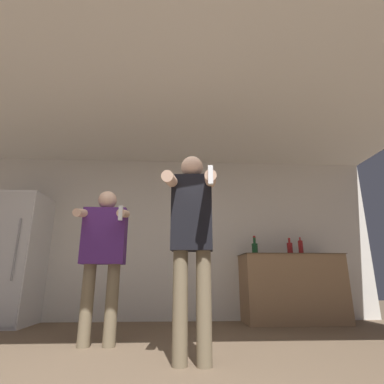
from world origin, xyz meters
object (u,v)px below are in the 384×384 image
(refrigerator, at_px, (11,258))
(person_man_side, at_px, (103,249))
(bottle_brown_liquor, at_px, (301,247))
(bottle_red_label, at_px, (255,247))
(bottle_tall_gin, at_px, (290,248))
(person_woman_foreground, at_px, (192,232))

(refrigerator, bearing_deg, person_man_side, -39.74)
(refrigerator, height_order, bottle_brown_liquor, refrigerator)
(bottle_red_label, height_order, bottle_tall_gin, bottle_red_label)
(refrigerator, relative_size, bottle_brown_liquor, 6.56)
(refrigerator, bearing_deg, bottle_brown_liquor, 0.36)
(bottle_brown_liquor, bearing_deg, refrigerator, -179.64)
(person_woman_foreground, xyz_separation_m, person_man_side, (-0.87, 0.70, -0.08))
(person_woman_foreground, bearing_deg, person_man_side, 141.04)
(bottle_tall_gin, bearing_deg, refrigerator, -179.63)
(bottle_tall_gin, height_order, person_woman_foreground, person_woman_foreground)
(refrigerator, relative_size, bottle_red_label, 6.50)
(refrigerator, distance_m, bottle_red_label, 3.53)
(bottle_brown_liquor, xyz_separation_m, person_man_side, (-2.63, -1.35, -0.17))
(refrigerator, xyz_separation_m, bottle_tall_gin, (4.06, 0.03, 0.16))
(refrigerator, bearing_deg, bottle_tall_gin, 0.37)
(refrigerator, xyz_separation_m, bottle_red_label, (3.52, 0.03, 0.16))
(bottle_red_label, xyz_separation_m, person_woman_foreground, (-1.06, -2.05, -0.08))
(bottle_brown_liquor, height_order, bottle_tall_gin, bottle_brown_liquor)
(refrigerator, distance_m, person_man_side, 2.08)
(bottle_brown_liquor, relative_size, bottle_tall_gin, 1.09)
(person_woman_foreground, bearing_deg, bottle_brown_liquor, 49.25)
(bottle_red_label, relative_size, bottle_brown_liquor, 1.01)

